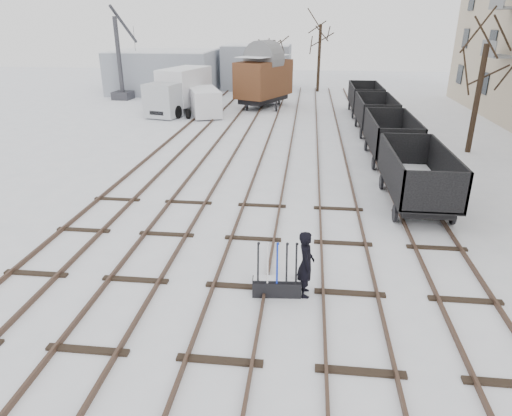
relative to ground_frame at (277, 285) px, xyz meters
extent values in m
plane|color=white|center=(-1.04, 0.23, -0.28)|extent=(120.00, 120.00, 0.00)
cube|color=black|center=(-7.75, 14.23, -0.21)|extent=(0.07, 52.00, 0.15)
cube|color=black|center=(-6.32, 14.23, -0.21)|extent=(0.07, 52.00, 0.15)
cube|color=black|center=(-7.04, 2.23, -0.26)|extent=(1.90, 0.20, 0.08)
cube|color=black|center=(-4.75, 14.23, -0.21)|extent=(0.07, 52.00, 0.15)
cube|color=black|center=(-3.32, 14.23, -0.21)|extent=(0.07, 52.00, 0.15)
cube|color=black|center=(-4.04, 2.23, -0.26)|extent=(1.90, 0.20, 0.08)
cube|color=black|center=(-1.75, 14.23, -0.21)|extent=(0.07, 52.00, 0.15)
cube|color=black|center=(-0.32, 14.23, -0.21)|extent=(0.07, 52.00, 0.15)
cube|color=black|center=(-1.04, 2.23, -0.26)|extent=(1.90, 0.20, 0.08)
cube|color=black|center=(1.25, 14.23, -0.21)|extent=(0.07, 52.00, 0.15)
cube|color=black|center=(2.68, 14.23, -0.21)|extent=(0.07, 52.00, 0.15)
cube|color=black|center=(1.96, 2.23, -0.26)|extent=(1.90, 0.20, 0.08)
cube|color=black|center=(4.25, 14.23, -0.21)|extent=(0.07, 52.00, 0.15)
cube|color=black|center=(5.68, 14.23, -0.21)|extent=(0.07, 52.00, 0.15)
cube|color=black|center=(4.96, 2.23, -0.26)|extent=(1.90, 0.20, 0.08)
cube|color=gray|center=(-14.04, 36.23, 1.72)|extent=(10.00, 8.00, 4.00)
cube|color=white|center=(-14.04, 36.23, 3.77)|extent=(9.80, 7.84, 0.10)
cube|color=gray|center=(-5.04, 40.23, 1.92)|extent=(7.00, 6.00, 4.40)
cube|color=white|center=(-5.04, 40.23, 4.17)|extent=(6.86, 5.88, 0.10)
cube|color=black|center=(0.00, 0.00, -0.06)|extent=(1.33, 0.52, 0.44)
cube|color=black|center=(0.00, 0.00, 0.18)|extent=(1.32, 0.40, 0.06)
cube|color=white|center=(0.00, 0.00, 0.22)|extent=(1.27, 0.36, 0.03)
cylinder|color=black|center=(-0.50, -0.04, 0.67)|extent=(0.07, 0.32, 1.08)
cylinder|color=silver|center=(-0.25, -0.02, 0.67)|extent=(0.07, 0.32, 1.08)
cylinder|color=#0D26AC|center=(0.00, 0.00, 0.67)|extent=(0.07, 0.32, 1.08)
cylinder|color=black|center=(0.25, 0.02, 0.67)|extent=(0.07, 0.32, 1.08)
cylinder|color=black|center=(0.50, 0.04, 0.67)|extent=(0.07, 0.32, 1.08)
imported|color=black|center=(0.75, 0.10, 0.64)|extent=(0.50, 0.71, 1.85)
cube|color=black|center=(4.96, 7.09, 0.32)|extent=(1.78, 4.89, 0.37)
cube|color=black|center=(4.96, 7.09, 0.50)|extent=(2.22, 5.55, 0.11)
cube|color=black|center=(3.90, 7.09, 1.24)|extent=(0.09, 5.55, 1.48)
cube|color=black|center=(6.03, 7.09, 1.24)|extent=(0.09, 5.55, 1.48)
cube|color=white|center=(4.96, 7.09, 0.60)|extent=(2.00, 5.33, 0.06)
cylinder|color=black|center=(3.95, 5.31, 0.04)|extent=(0.11, 0.65, 0.65)
cylinder|color=black|center=(5.98, 8.86, 0.04)|extent=(0.11, 0.65, 0.65)
cube|color=black|center=(4.96, 13.49, 0.32)|extent=(1.78, 4.89, 0.37)
cube|color=black|center=(4.96, 13.49, 0.50)|extent=(2.22, 5.55, 0.11)
cube|color=black|center=(3.90, 13.49, 1.24)|extent=(0.09, 5.55, 1.48)
cube|color=black|center=(6.03, 13.49, 1.24)|extent=(0.09, 5.55, 1.48)
cube|color=white|center=(4.96, 13.49, 0.60)|extent=(2.00, 5.33, 0.06)
cylinder|color=black|center=(3.95, 11.71, 0.04)|extent=(0.11, 0.65, 0.65)
cylinder|color=black|center=(5.98, 15.26, 0.04)|extent=(0.11, 0.65, 0.65)
cube|color=black|center=(4.96, 19.89, 0.32)|extent=(1.78, 4.89, 0.37)
cube|color=black|center=(4.96, 19.89, 0.50)|extent=(2.22, 5.55, 0.11)
cube|color=black|center=(3.90, 19.89, 1.24)|extent=(0.09, 5.55, 1.48)
cube|color=black|center=(6.03, 19.89, 1.24)|extent=(0.09, 5.55, 1.48)
cube|color=white|center=(4.96, 19.89, 0.60)|extent=(2.00, 5.33, 0.06)
cylinder|color=black|center=(3.95, 18.11, 0.04)|extent=(0.11, 0.65, 0.65)
cylinder|color=black|center=(5.98, 21.66, 0.04)|extent=(0.11, 0.65, 0.65)
cube|color=black|center=(4.96, 26.29, 0.32)|extent=(1.78, 4.89, 0.37)
cube|color=black|center=(4.96, 26.29, 0.50)|extent=(2.22, 5.55, 0.11)
cube|color=black|center=(3.90, 26.29, 1.24)|extent=(0.09, 5.55, 1.48)
cube|color=black|center=(6.03, 26.29, 1.24)|extent=(0.09, 5.55, 1.48)
cube|color=white|center=(4.96, 26.29, 0.60)|extent=(2.00, 5.33, 0.06)
cylinder|color=black|center=(3.95, 24.51, 0.04)|extent=(0.11, 0.65, 0.65)
cylinder|color=black|center=(5.98, 28.06, 0.04)|extent=(0.11, 0.65, 0.65)
cube|color=black|center=(-3.18, 28.51, 0.43)|extent=(3.92, 5.25, 0.44)
cube|color=#542E19|center=(-3.18, 28.51, 2.07)|extent=(4.67, 6.06, 2.84)
cube|color=white|center=(-3.18, 28.51, 3.87)|extent=(4.32, 5.71, 0.04)
cylinder|color=black|center=(-4.38, 26.76, 0.10)|extent=(0.13, 0.77, 0.77)
cylinder|color=black|center=(-1.98, 30.26, 0.10)|extent=(0.13, 0.77, 0.77)
cube|color=black|center=(-9.57, 25.63, 0.25)|extent=(2.92, 7.45, 0.29)
cube|color=#A6ABB0|center=(-9.57, 22.91, 1.03)|extent=(2.73, 2.45, 2.43)
cube|color=silver|center=(-9.57, 26.41, 1.66)|extent=(3.58, 5.49, 2.72)
cube|color=white|center=(-9.57, 26.41, 3.04)|extent=(3.51, 5.39, 0.04)
cylinder|color=black|center=(-10.64, 23.10, 0.20)|extent=(0.29, 0.97, 0.97)
cylinder|color=black|center=(-8.50, 28.35, 0.20)|extent=(0.29, 0.97, 0.97)
cube|color=silver|center=(-7.35, 24.37, 0.77)|extent=(3.48, 5.02, 1.89)
cube|color=white|center=(-7.35, 24.37, 1.73)|extent=(3.40, 4.91, 0.04)
cylinder|color=black|center=(-8.29, 22.90, 0.08)|extent=(0.23, 0.73, 0.73)
cylinder|color=black|center=(-6.40, 25.84, 0.08)|extent=(0.23, 0.73, 0.73)
cube|color=#313136|center=(-16.66, 31.17, 0.08)|extent=(1.75, 1.75, 0.72)
cylinder|color=#313136|center=(-16.66, 31.17, 3.31)|extent=(0.40, 0.40, 7.19)
cylinder|color=#313136|center=(-16.66, 32.79, 6.18)|extent=(0.67, 4.58, 3.31)
cylinder|color=black|center=(-16.66, 34.67, 4.03)|extent=(0.04, 0.04, 4.04)
cylinder|color=black|center=(9.63, 15.60, 2.59)|extent=(0.30, 0.30, 5.74)
cylinder|color=black|center=(-3.05, 37.34, 2.25)|extent=(0.30, 0.30, 5.06)
cylinder|color=black|center=(1.47, 38.41, 2.98)|extent=(0.30, 0.30, 6.53)
camera|label=1|loc=(0.64, -10.49, 6.57)|focal=32.00mm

